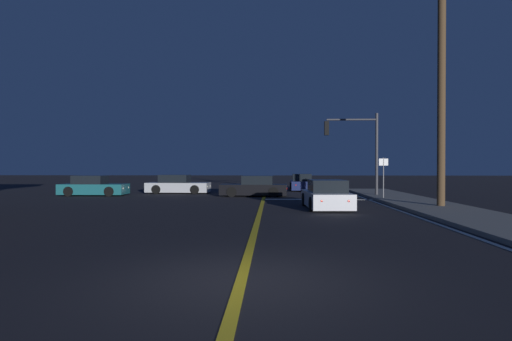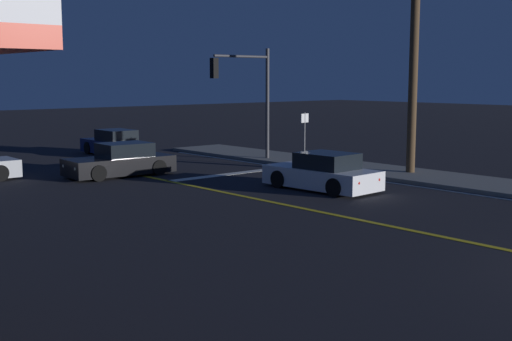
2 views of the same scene
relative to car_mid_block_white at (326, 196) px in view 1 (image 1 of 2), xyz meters
The scene contains 13 objects.
ground_plane 12.81m from the car_mid_block_white, 103.79° to the right, with size 160.00×160.00×0.00m, color black.
sidewalk_right 5.74m from the car_mid_block_white, 29.92° to the right, with size 3.20×34.46×0.15m, color slate.
lane_line_center 4.21m from the car_mid_block_white, 136.94° to the right, with size 0.20×32.55×0.01m, color gold.
lane_line_edge_right 4.25m from the car_mid_block_white, 42.58° to the right, with size 0.16×32.55×0.01m, color silver.
stop_bar 5.26m from the car_mid_block_white, 88.34° to the left, with size 6.40×0.50×0.01m, color silver.
car_mid_block_white is the anchor object (origin of this frame).
car_distant_tail_navy 14.53m from the car_mid_block_white, 90.65° to the left, with size 1.88×4.45×1.34m.
car_parked_curb_teal 16.50m from the car_mid_block_white, 151.35° to the left, with size 4.36×1.86×1.34m.
car_side_waiting_black 8.63m from the car_mid_block_white, 115.20° to the left, with size 4.42×2.07×1.34m.
car_far_approaching_silver 14.02m from the car_mid_block_white, 131.93° to the left, with size 4.54×1.97×1.34m.
traffic_signal_near_right 8.59m from the car_mid_block_white, 68.87° to the left, with size 3.42×0.28×5.35m.
utility_pole_right 7.37m from the car_mid_block_white, ahead, with size 1.54×0.36×11.26m.
street_sign_corner 6.19m from the car_mid_block_white, 50.80° to the left, with size 0.56×0.13×2.45m.
Camera 1 is at (0.54, -7.23, 1.99)m, focal length 29.53 mm.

